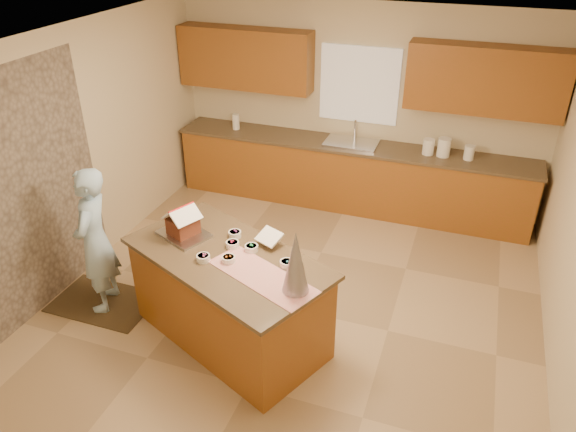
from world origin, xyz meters
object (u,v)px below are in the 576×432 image
object	(u,v)px
island_base	(230,299)
gingerbread_house	(183,223)
tinsel_tree	(296,262)
boy	(95,241)

from	to	relation	value
island_base	gingerbread_house	bearing A→B (deg)	-174.81
tinsel_tree	boy	bearing A→B (deg)	172.62
island_base	gingerbread_house	xyz separation A→B (m)	(-0.54, 0.18, 0.63)
boy	island_base	bearing A→B (deg)	72.87
island_base	gingerbread_house	world-z (taller)	gingerbread_house
island_base	tinsel_tree	world-z (taller)	tinsel_tree
gingerbread_house	island_base	bearing A→B (deg)	-18.85
tinsel_tree	boy	distance (m)	2.27
gingerbread_house	boy	bearing A→B (deg)	-169.16
tinsel_tree	gingerbread_house	size ratio (longest dim) A/B	1.50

